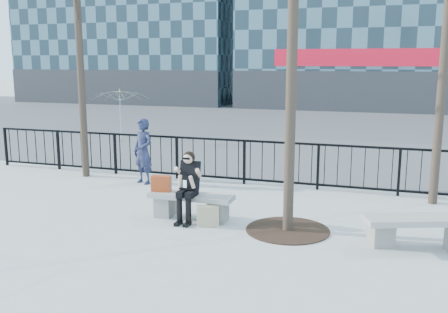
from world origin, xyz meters
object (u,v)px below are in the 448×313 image
(bench_main, at_px, (191,204))
(standing_man, at_px, (143,151))
(bench_second, at_px, (420,229))
(seated_woman, at_px, (188,187))

(bench_main, xyz_separation_m, standing_man, (-2.18, 2.27, 0.51))
(bench_second, distance_m, standing_man, 6.79)
(standing_man, bearing_deg, bench_main, -24.58)
(bench_main, height_order, bench_second, bench_second)
(seated_woman, xyz_separation_m, standing_man, (-2.18, 2.43, 0.14))
(bench_second, height_order, seated_woman, seated_woman)
(bench_second, distance_m, seated_woman, 4.11)
(bench_main, distance_m, standing_man, 3.19)
(bench_main, bearing_deg, standing_man, 133.83)
(bench_second, bearing_deg, bench_main, 155.41)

